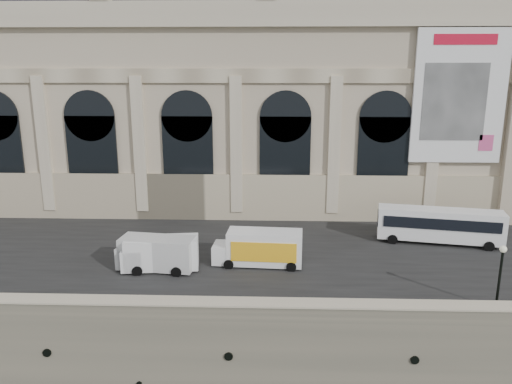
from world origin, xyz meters
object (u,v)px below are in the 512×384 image
box_truck (260,248)px  lamp_right (500,278)px  bus_right (439,225)px  van_b (153,253)px  van_c (157,254)px

box_truck → lamp_right: lamp_right is taller
bus_right → van_b: bearing=-164.3°
van_b → box_truck: 8.58m
lamp_right → bus_right: bearing=89.1°
van_b → van_c: bearing=-5.0°
van_c → van_b: bearing=175.0°
bus_right → van_c: bus_right is taller
bus_right → lamp_right: size_ratio=2.48×
van_b → van_c: size_ratio=1.02×
van_b → lamp_right: (24.63, -5.94, 0.88)m
van_b → van_c: van_b is taller
bus_right → van_b: 25.79m
bus_right → van_c: bearing=-164.1°
van_b → lamp_right: size_ratio=1.39×
van_c → lamp_right: lamp_right is taller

